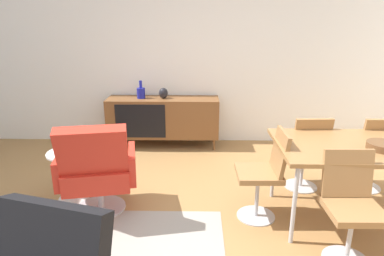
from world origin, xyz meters
TOP-DOWN VIEW (x-y plane):
  - ground_plane at (0.00, 0.00)m, footprint 8.32×8.32m
  - wall_back at (0.00, 2.60)m, footprint 6.80×0.12m
  - sideboard at (-0.38, 2.30)m, footprint 1.60×0.45m
  - vase_cobalt at (-0.37, 2.30)m, footprint 0.13×0.13m
  - vase_sculptural_dark at (-0.69, 2.30)m, footprint 0.12×0.12m
  - dining_table at (1.64, 0.39)m, footprint 1.60×0.90m
  - wooden_bowl_on_table at (1.70, 0.27)m, footprint 0.26×0.26m
  - dining_chair_back_left at (1.29, 0.95)m, footprint 0.42×0.44m
  - dining_chair_near_window at (0.75, 0.39)m, footprint 0.43×0.41m
  - dining_chair_back_right at (1.99, 0.95)m, footprint 0.40×0.43m
  - dining_chair_front_left at (1.29, -0.17)m, footprint 0.40×0.43m
  - lounge_chair_red at (-0.82, 0.44)m, footprint 0.80×0.76m
  - side_table_round at (-1.17, 0.71)m, footprint 0.44×0.44m
  - fruit_bowl at (-1.17, 0.71)m, footprint 0.20×0.20m

SIDE VIEW (x-z plane):
  - ground_plane at x=0.00m, z-range 0.00..0.00m
  - side_table_round at x=-1.17m, z-range 0.06..0.58m
  - sideboard at x=-0.38m, z-range 0.08..0.80m
  - lounge_chair_red at x=-0.82m, z-range -0.01..0.94m
  - dining_chair_back_left at x=1.29m, z-range 0.04..0.90m
  - dining_chair_near_window at x=0.75m, z-range 0.04..0.90m
  - dining_chair_back_right at x=1.99m, z-range 0.04..0.90m
  - dining_chair_front_left at x=1.29m, z-range 0.04..0.90m
  - fruit_bowl at x=-1.17m, z-range 0.51..0.62m
  - dining_table at x=1.64m, z-range 0.33..1.07m
  - wooden_bowl_on_table at x=1.70m, z-range 0.74..0.80m
  - vase_cobalt at x=-0.37m, z-range 0.72..0.87m
  - vase_sculptural_dark at x=-0.69m, z-range 0.68..0.93m
  - wall_back at x=0.00m, z-range 0.00..2.80m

